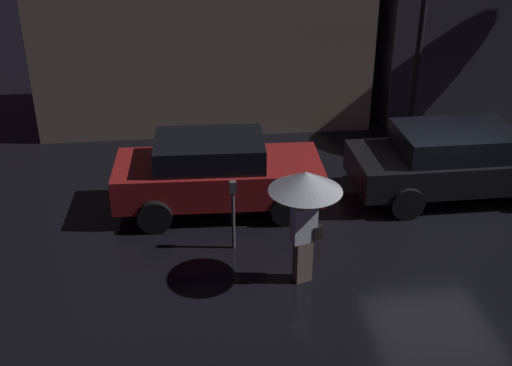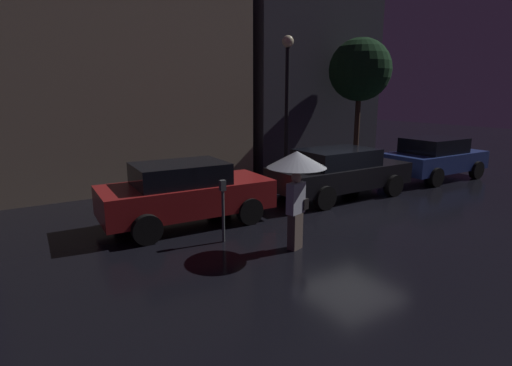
{
  "view_description": "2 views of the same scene",
  "coord_description": "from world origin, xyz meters",
  "px_view_note": "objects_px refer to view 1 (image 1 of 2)",
  "views": [
    {
      "loc": [
        -4.83,
        -10.09,
        6.32
      ],
      "look_at": [
        -3.69,
        0.03,
        1.15
      ],
      "focal_mm": 45.0,
      "sensor_mm": 36.0,
      "label": 1
    },
    {
      "loc": [
        -7.78,
        -7.45,
        3.11
      ],
      "look_at": [
        -3.27,
        -0.2,
        1.18
      ],
      "focal_mm": 28.0,
      "sensor_mm": 36.0,
      "label": 2
    }
  ],
  "objects_px": {
    "pedestrian_with_umbrella": "(305,192)",
    "street_lamp_near": "(423,10)",
    "parked_car_black": "(459,160)",
    "parked_car_red": "(216,172)",
    "parking_meter": "(233,208)"
  },
  "relations": [
    {
      "from": "parked_car_black",
      "to": "parking_meter",
      "type": "bearing_deg",
      "value": -162.19
    },
    {
      "from": "pedestrian_with_umbrella",
      "to": "street_lamp_near",
      "type": "distance_m",
      "value": 6.54
    },
    {
      "from": "parking_meter",
      "to": "parked_car_red",
      "type": "bearing_deg",
      "value": 97.53
    },
    {
      "from": "parking_meter",
      "to": "street_lamp_near",
      "type": "relative_size",
      "value": 0.27
    },
    {
      "from": "parked_car_red",
      "to": "parking_meter",
      "type": "relative_size",
      "value": 3.04
    },
    {
      "from": "parked_car_red",
      "to": "parked_car_black",
      "type": "relative_size",
      "value": 0.91
    },
    {
      "from": "pedestrian_with_umbrella",
      "to": "street_lamp_near",
      "type": "xyz_separation_m",
      "value": [
        3.57,
        5.23,
        1.64
      ]
    },
    {
      "from": "parked_car_red",
      "to": "street_lamp_near",
      "type": "xyz_separation_m",
      "value": [
        4.83,
        2.57,
        2.51
      ]
    },
    {
      "from": "parked_car_red",
      "to": "pedestrian_with_umbrella",
      "type": "xyz_separation_m",
      "value": [
        1.26,
        -2.66,
        0.87
      ]
    },
    {
      "from": "parked_car_black",
      "to": "pedestrian_with_umbrella",
      "type": "bearing_deg",
      "value": -144.62
    },
    {
      "from": "parked_car_red",
      "to": "street_lamp_near",
      "type": "bearing_deg",
      "value": 30.03
    },
    {
      "from": "pedestrian_with_umbrella",
      "to": "parked_car_black",
      "type": "bearing_deg",
      "value": -161.37
    },
    {
      "from": "parked_car_black",
      "to": "parking_meter",
      "type": "distance_m",
      "value": 5.04
    },
    {
      "from": "parked_car_red",
      "to": "pedestrian_with_umbrella",
      "type": "distance_m",
      "value": 3.07
    },
    {
      "from": "pedestrian_with_umbrella",
      "to": "parking_meter",
      "type": "xyz_separation_m",
      "value": [
        -1.06,
        1.11,
        -0.83
      ]
    }
  ]
}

